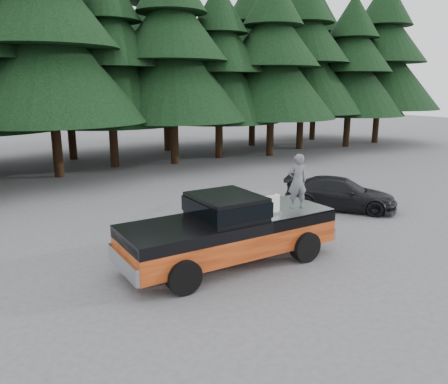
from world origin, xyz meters
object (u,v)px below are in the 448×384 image
pickup_truck (229,240)px  air_compressor (262,204)px  parked_car (340,194)px  man_on_bed (297,181)px

pickup_truck → air_compressor: 1.31m
air_compressor → parked_car: 6.29m
air_compressor → man_on_bed: man_on_bed is taller
man_on_bed → parked_car: bearing=-133.7°
air_compressor → parked_car: size_ratio=0.18×
man_on_bed → parked_car: (4.56, 2.66, -1.49)m
air_compressor → parked_car: (5.68, 2.53, -0.97)m
air_compressor → man_on_bed: bearing=-6.3°
man_on_bed → parked_car: man_on_bed is taller
pickup_truck → man_on_bed: size_ratio=3.87×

